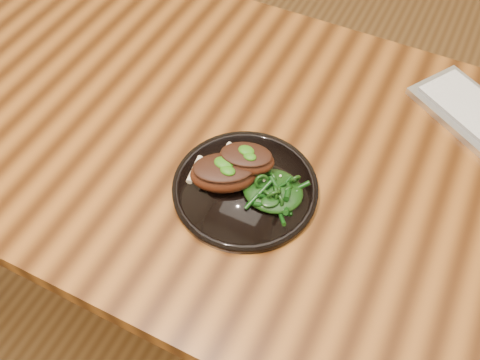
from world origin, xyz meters
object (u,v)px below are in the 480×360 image
at_px(lamb_chop_front, 223,173).
at_px(greens_heap, 273,188).
at_px(plate, 245,188).
at_px(desk, 257,171).

xyz_separation_m(lamb_chop_front, greens_heap, (0.09, 0.01, -0.01)).
relative_size(plate, lamb_chop_front, 1.84).
relative_size(desk, greens_heap, 15.28).
bearing_deg(greens_heap, desk, 126.04).
height_order(plate, lamb_chop_front, lamb_chop_front).
relative_size(desk, lamb_chop_front, 11.67).
bearing_deg(desk, greens_heap, -53.96).
distance_m(lamb_chop_front, greens_heap, 0.09).
bearing_deg(lamb_chop_front, greens_heap, 8.96).
distance_m(plate, lamb_chop_front, 0.05).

